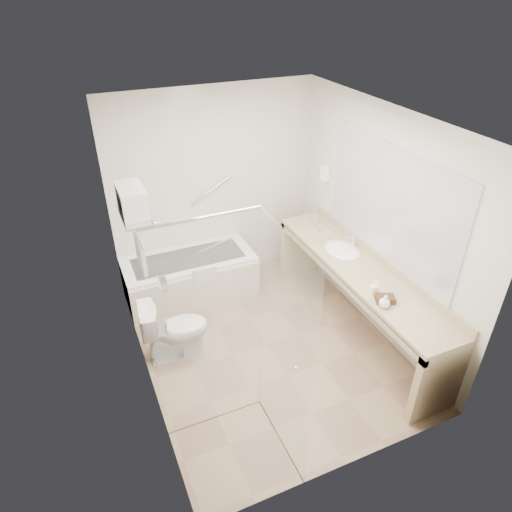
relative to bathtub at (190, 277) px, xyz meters
name	(u,v)px	position (x,y,z in m)	size (l,w,h in m)	color
floor	(267,344)	(0.50, -1.24, -0.28)	(3.20, 3.20, 0.00)	#9C8160
ceiling	(270,121)	(0.50, -1.24, 2.22)	(2.60, 3.20, 0.10)	silver
wall_back	(214,188)	(0.50, 0.36, 0.97)	(2.60, 0.10, 2.50)	beige
wall_front	(364,357)	(0.50, -2.84, 0.97)	(2.60, 0.10, 2.50)	beige
wall_left	(134,280)	(-0.80, -1.24, 0.97)	(0.10, 3.20, 2.50)	beige
wall_right	(378,224)	(1.80, -1.24, 0.97)	(0.10, 3.20, 2.50)	beige
bathtub	(190,277)	(0.00, 0.00, 0.00)	(1.60, 0.73, 0.59)	white
grab_bar_short	(142,225)	(-0.45, 0.32, 0.67)	(0.03, 0.03, 0.40)	silver
grab_bar_long	(212,190)	(0.45, 0.32, 0.97)	(0.03, 0.03, 0.60)	silver
shower_enclosure	(245,341)	(-0.13, -2.16, 0.79)	(0.96, 0.91, 2.11)	silver
towel_shelf	(133,210)	(-0.67, -0.89, 1.48)	(0.24, 0.55, 0.81)	silver
vanity_counter	(358,284)	(1.52, -1.39, 0.36)	(0.55, 2.70, 0.95)	tan
sink	(342,252)	(1.55, -0.99, 0.54)	(0.40, 0.52, 0.14)	white
faucet	(354,241)	(1.70, -0.99, 0.65)	(0.03, 0.03, 0.14)	silver
mirror	(391,205)	(1.79, -1.39, 1.27)	(0.02, 2.00, 1.20)	#B2B7BF
hairdryer_unit	(325,173)	(1.75, -0.19, 1.17)	(0.08, 0.10, 0.18)	white
toilet	(175,330)	(-0.45, -0.98, 0.07)	(0.39, 0.71, 0.69)	white
amenity_basket	(385,299)	(1.41, -1.97, 0.60)	(0.18, 0.12, 0.06)	#492F1A
soap_bottle_a	(374,291)	(1.38, -1.83, 0.61)	(0.07, 0.15, 0.07)	white
soap_bottle_b	(385,303)	(1.34, -2.04, 0.63)	(0.11, 0.14, 0.11)	white
water_bottle_left	(319,237)	(1.39, -0.74, 0.65)	(0.05, 0.05, 0.17)	silver
water_bottle_mid	(328,233)	(1.53, -0.71, 0.65)	(0.05, 0.05, 0.17)	silver
water_bottle_right	(315,219)	(1.56, -0.35, 0.67)	(0.06, 0.06, 0.21)	silver
drinking_glass_near	(307,218)	(1.52, -0.22, 0.63)	(0.08, 0.08, 0.10)	silver
drinking_glass_far	(320,235)	(1.45, -0.66, 0.61)	(0.06, 0.06, 0.08)	silver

